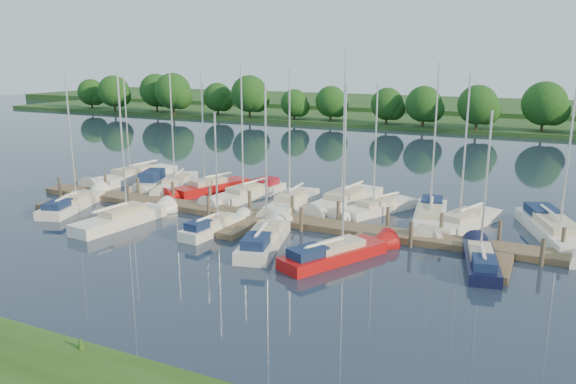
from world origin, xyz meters
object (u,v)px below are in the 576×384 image
at_px(dock, 257,219).
at_px(sailboat_s_2, 214,227).
at_px(sailboat_n_5, 291,205).
at_px(motorboat, 151,183).
at_px(sailboat_n_0, 133,178).

height_order(dock, sailboat_s_2, sailboat_s_2).
bearing_deg(sailboat_s_2, dock, 70.65).
xyz_separation_m(dock, sailboat_s_2, (-1.44, -3.18, 0.12)).
xyz_separation_m(dock, sailboat_n_5, (0.54, 4.24, 0.08)).
bearing_deg(motorboat, sailboat_s_2, 126.43).
bearing_deg(sailboat_n_5, sailboat_n_0, -12.54).
bearing_deg(dock, sailboat_s_2, -114.37).
bearing_deg(sailboat_n_0, sailboat_s_2, 153.71).
bearing_deg(sailboat_n_5, dock, 78.10).
bearing_deg(sailboat_n_0, motorboat, 163.03).
distance_m(dock, sailboat_s_2, 3.49).
height_order(motorboat, sailboat_n_5, sailboat_n_5).
height_order(sailboat_n_5, sailboat_s_2, sailboat_n_5).
relative_size(dock, sailboat_s_2, 4.94).
xyz_separation_m(sailboat_n_5, sailboat_s_2, (-1.98, -7.42, 0.04)).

